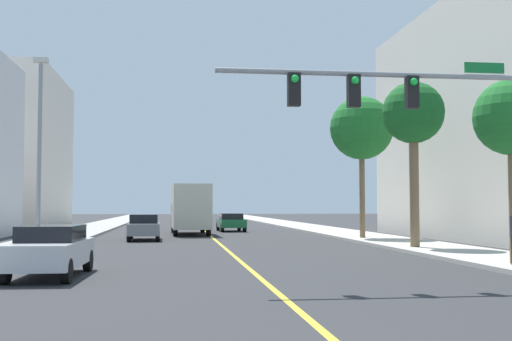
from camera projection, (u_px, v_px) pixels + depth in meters
ground at (206, 232)px, 47.50m from camera, size 192.00×192.00×0.00m
sidewalk_left at (80, 231)px, 46.35m from camera, size 3.89×168.00×0.15m
sidewalk_right at (325, 230)px, 48.66m from camera, size 3.89×168.00×0.15m
lane_marking_center at (206, 232)px, 47.50m from camera, size 0.16×144.00×0.01m
traffic_signal_mast at (436, 114)px, 16.60m from camera, size 9.00×0.36×5.60m
street_lamp at (39, 143)px, 25.31m from camera, size 0.56×0.28×7.72m
palm_near at (512, 120)px, 20.27m from camera, size 2.44×2.44×5.85m
palm_mid at (413, 116)px, 28.37m from camera, size 2.75×2.75×7.32m
palm_far at (362, 129)px, 36.44m from camera, size 3.62×3.62×8.05m
car_gray at (144, 227)px, 36.07m from camera, size 1.86×4.40×1.46m
car_green at (231, 222)px, 48.31m from camera, size 2.01×4.09×1.35m
car_silver at (51, 250)px, 17.61m from camera, size 1.88×4.29×1.42m
delivery_truck at (190, 209)px, 42.82m from camera, size 2.61×7.66×3.32m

